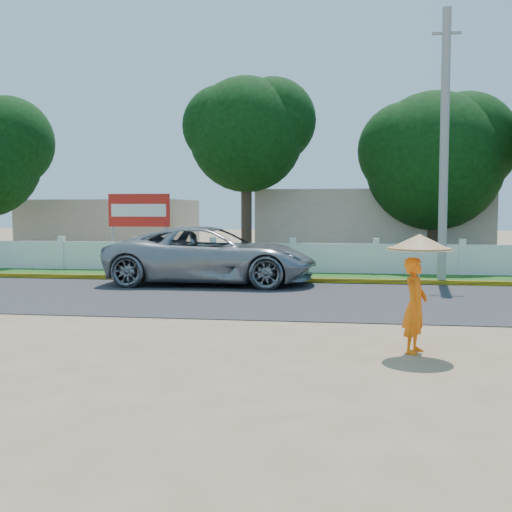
% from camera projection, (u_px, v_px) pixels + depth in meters
% --- Properties ---
extents(ground, '(120.00, 120.00, 0.00)m').
position_uv_depth(ground, '(241.00, 330.00, 12.53)').
color(ground, '#9E8460').
rests_on(ground, ground).
extents(road, '(60.00, 7.00, 0.02)m').
position_uv_depth(road, '(270.00, 298.00, 16.97)').
color(road, '#38383A').
rests_on(road, ground).
extents(grass_verge, '(60.00, 3.50, 0.03)m').
position_uv_depth(grass_verge, '(289.00, 277.00, 22.15)').
color(grass_verge, '#2D601E').
rests_on(grass_verge, ground).
extents(curb, '(40.00, 0.18, 0.16)m').
position_uv_depth(curb, '(284.00, 280.00, 20.46)').
color(curb, yellow).
rests_on(curb, ground).
extents(fence, '(40.00, 0.10, 1.10)m').
position_uv_depth(fence, '(293.00, 258.00, 23.54)').
color(fence, silver).
rests_on(fence, ground).
extents(building_near, '(10.00, 6.00, 3.20)m').
position_uv_depth(building_near, '(371.00, 225.00, 29.72)').
color(building_near, '#B7AD99').
rests_on(building_near, ground).
extents(building_far, '(8.00, 5.00, 2.80)m').
position_uv_depth(building_far, '(111.00, 228.00, 32.64)').
color(building_far, '#B7AD99').
rests_on(building_far, ground).
extents(utility_pole, '(0.28, 0.28, 8.70)m').
position_uv_depth(utility_pole, '(444.00, 146.00, 20.49)').
color(utility_pole, gray).
rests_on(utility_pole, ground).
extents(vehicle, '(6.57, 3.13, 1.81)m').
position_uv_depth(vehicle, '(212.00, 255.00, 20.01)').
color(vehicle, '#909397').
rests_on(vehicle, ground).
extents(monk_with_parasol, '(1.07, 1.07, 1.95)m').
position_uv_depth(monk_with_parasol, '(417.00, 276.00, 10.43)').
color(monk_with_parasol, orange).
rests_on(monk_with_parasol, ground).
extents(billboard, '(2.50, 0.13, 2.95)m').
position_uv_depth(billboard, '(139.00, 214.00, 25.42)').
color(billboard, gray).
rests_on(billboard, ground).
extents(tree_row, '(34.10, 7.28, 8.60)m').
position_uv_depth(tree_row, '(406.00, 143.00, 25.49)').
color(tree_row, '#473828').
rests_on(tree_row, ground).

